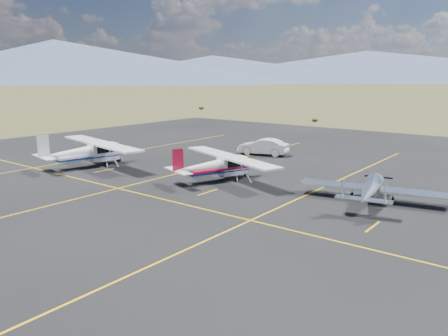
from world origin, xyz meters
TOP-DOWN VIEW (x-y plane):
  - ground at (0.00, 0.00)m, footprint 1600.00×1600.00m
  - apron at (0.00, 7.00)m, footprint 72.00×72.00m
  - aircraft_low_wing at (1.15, -1.91)m, footprint 6.63×9.12m
  - aircraft_cessna at (-0.07, 8.95)m, footprint 7.35×10.37m
  - aircraft_plain at (-2.82, 20.79)m, footprint 7.36×11.84m
  - sedan at (10.98, 12.17)m, footprint 2.87×5.10m

SIDE VIEW (x-z plane):
  - ground at x=0.00m, z-range 0.00..0.00m
  - apron at x=0.00m, z-range -0.01..0.01m
  - sedan at x=10.98m, z-range 0.01..1.60m
  - aircraft_low_wing at x=1.15m, z-range -0.04..1.93m
  - aircraft_cessna at x=-0.07m, z-range -0.15..2.52m
  - aircraft_plain at x=-2.82m, z-range -0.17..2.82m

